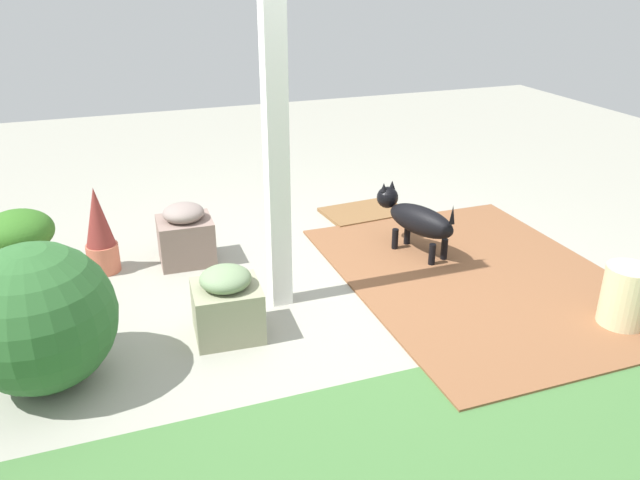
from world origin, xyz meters
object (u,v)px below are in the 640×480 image
porch_pillar (276,140)px  round_shrub (38,318)px  terracotta_pot_broad (19,238)px  ceramic_urn (625,297)px  stone_planter_nearest (186,235)px  doormat (364,212)px  stone_planter_mid (227,304)px  terracotta_pot_spiky (100,232)px  dog (416,218)px

porch_pillar → round_shrub: (1.39, 0.42, -0.69)m
terracotta_pot_broad → ceramic_urn: bearing=150.5°
ceramic_urn → stone_planter_nearest: bearing=-37.7°
stone_planter_nearest → doormat: bearing=-165.0°
stone_planter_nearest → doormat: (-1.62, -0.43, -0.20)m
stone_planter_mid → round_shrub: bearing=7.7°
stone_planter_mid → terracotta_pot_broad: (1.17, -1.23, 0.09)m
terracotta_pot_broad → porch_pillar: bearing=149.1°
terracotta_pot_broad → terracotta_pot_spiky: size_ratio=0.77×
stone_planter_mid → ceramic_urn: size_ratio=1.12×
stone_planter_mid → porch_pillar: bearing=-144.8°
porch_pillar → terracotta_pot_spiky: bearing=-38.9°
stone_planter_nearest → ceramic_urn: bearing=142.3°
ceramic_urn → terracotta_pot_broad: bearing=-29.5°
round_shrub → stone_planter_nearest: bearing=-127.0°
stone_planter_mid → terracotta_pot_broad: 1.70m
porch_pillar → ceramic_urn: porch_pillar is taller
doormat → stone_planter_mid: bearing=44.5°
terracotta_pot_spiky → doormat: terracotta_pot_spiky is taller
round_shrub → terracotta_pot_spiky: size_ratio=1.24×
terracotta_pot_broad → ceramic_urn: (-3.44, 1.95, -0.10)m
round_shrub → porch_pillar: bearing=-163.2°
dog → stone_planter_mid: bearing=22.2°
round_shrub → doormat: 3.05m
terracotta_pot_broad → ceramic_urn: terracotta_pot_broad is taller
porch_pillar → terracotta_pot_broad: (1.58, -0.95, -0.79)m
stone_planter_nearest → stone_planter_mid: (-0.07, 1.09, -0.01)m
round_shrub → doormat: bearing=-146.9°
porch_pillar → doormat: porch_pillar is taller
porch_pillar → stone_planter_mid: 1.00m
porch_pillar → terracotta_pot_spiky: 1.56m
porch_pillar → stone_planter_mid: size_ratio=4.91×
dog → ceramic_urn: (-0.70, 1.35, -0.09)m
dog → terracotta_pot_broad: bearing=-12.2°
doormat → round_shrub: bearing=33.1°
doormat → stone_planter_nearest: bearing=15.0°
stone_planter_nearest → terracotta_pot_spiky: size_ratio=0.72×
terracotta_pot_broad → dog: size_ratio=0.68×
stone_planter_nearest → terracotta_pot_broad: size_ratio=0.93×
porch_pillar → stone_planter_nearest: size_ratio=4.77×
terracotta_pot_spiky → dog: bearing=167.3°
terracotta_pot_broad → dog: (-2.74, 0.59, -0.00)m
terracotta_pot_spiky → porch_pillar: bearing=141.1°
terracotta_pot_broad → terracotta_pot_spiky: (-0.52, 0.10, 0.01)m
dog → doormat: dog is taller
porch_pillar → stone_planter_nearest: porch_pillar is taller
round_shrub → dog: 2.67m
stone_planter_nearest → ceramic_urn: stone_planter_nearest is taller
terracotta_pot_spiky → dog: 2.27m
dog → terracotta_pot_spiky: bearing=-12.7°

